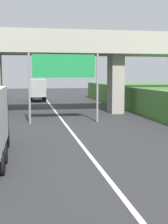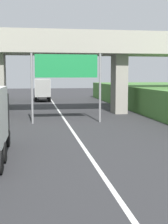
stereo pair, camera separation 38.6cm
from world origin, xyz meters
The scene contains 4 objects.
lane_centre_stripe centered at (0.00, 27.58, 0.00)m, with size 0.20×95.17×0.01m, color white.
overpass_bridge centered at (0.00, 34.48, 6.32)m, with size 40.00×4.80×8.30m.
overhead_highway_sign centered at (0.00, 28.39, 4.33)m, with size 5.88×0.18×5.80m.
truck_yellow centered at (-1.48, 51.90, 1.93)m, with size 2.44×7.30×3.44m.
Camera 1 is at (-3.01, 2.22, 3.98)m, focal length 50.54 mm.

